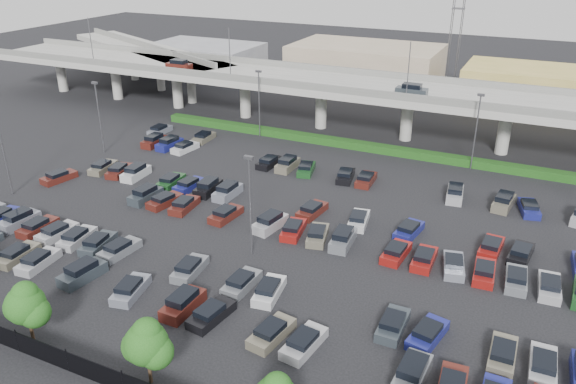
# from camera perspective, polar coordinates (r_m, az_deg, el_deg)

# --- Properties ---
(ground) EXTENTS (280.00, 280.00, 0.00)m
(ground) POSITION_cam_1_polar(r_m,az_deg,el_deg) (61.92, -0.16, -2.86)
(ground) COLOR black
(overpass) EXTENTS (150.00, 13.00, 15.80)m
(overpass) POSITION_cam_1_polar(r_m,az_deg,el_deg) (87.72, 8.82, 10.06)
(overpass) COLOR gray
(overpass) RESTS_ON ground
(on_ramp) EXTENTS (50.93, 30.13, 8.80)m
(on_ramp) POSITION_cam_1_polar(r_m,az_deg,el_deg) (121.61, -14.17, 13.59)
(on_ramp) COLOR gray
(on_ramp) RESTS_ON ground
(hedge) EXTENTS (66.00, 1.60, 1.10)m
(hedge) POSITION_cam_1_polar(r_m,az_deg,el_deg) (83.12, 7.28, 4.70)
(hedge) COLOR #173F12
(hedge) RESTS_ON ground
(fence) EXTENTS (70.00, 0.10, 2.00)m
(fence) POSITION_cam_1_polar(r_m,az_deg,el_deg) (42.30, -17.54, -17.59)
(fence) COLOR black
(fence) RESTS_ON ground
(tree_row) EXTENTS (65.07, 3.66, 5.94)m
(tree_row) POSITION_cam_1_polar(r_m,az_deg,el_deg) (41.02, -15.82, -14.08)
(tree_row) COLOR #332316
(tree_row) RESTS_ON ground
(parked_cars) EXTENTS (63.14, 41.58, 1.67)m
(parked_cars) POSITION_cam_1_polar(r_m,az_deg,el_deg) (58.65, -2.00, -3.87)
(parked_cars) COLOR silver
(parked_cars) RESTS_ON ground
(light_poles) EXTENTS (66.90, 48.38, 10.30)m
(light_poles) POSITION_cam_1_polar(r_m,az_deg,el_deg) (62.70, -2.79, 3.72)
(light_poles) COLOR #4C4B50
(light_poles) RESTS_ON ground
(distant_buildings) EXTENTS (138.00, 24.00, 9.00)m
(distant_buildings) POSITION_cam_1_polar(r_m,az_deg,el_deg) (114.72, 19.37, 10.73)
(distant_buildings) COLOR gray
(distant_buildings) RESTS_ON ground
(comm_tower) EXTENTS (2.40, 2.40, 30.00)m
(comm_tower) POSITION_cam_1_polar(r_m,az_deg,el_deg) (125.85, 16.97, 17.68)
(comm_tower) COLOR #4C4B50
(comm_tower) RESTS_ON ground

